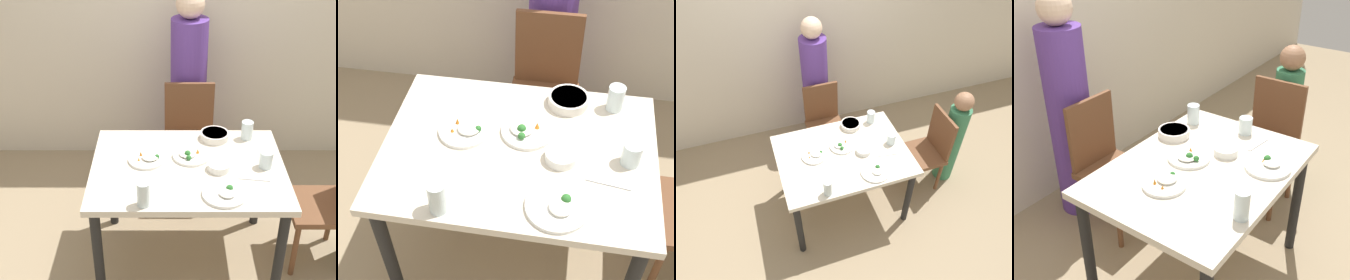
% 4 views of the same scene
% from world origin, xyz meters
% --- Properties ---
extents(ground_plane, '(10.00, 10.00, 0.00)m').
position_xyz_m(ground_plane, '(0.00, 0.00, 0.00)').
color(ground_plane, '#998466').
extents(dining_table, '(1.17, 0.86, 0.76)m').
position_xyz_m(dining_table, '(0.00, 0.00, 0.66)').
color(dining_table, beige).
rests_on(dining_table, ground_plane).
extents(chair_adult_spot, '(0.40, 0.40, 0.91)m').
position_xyz_m(chair_adult_spot, '(0.04, 0.77, 0.49)').
color(chair_adult_spot, brown).
rests_on(chair_adult_spot, ground_plane).
extents(person_adult, '(0.29, 0.29, 1.56)m').
position_xyz_m(person_adult, '(0.04, 1.08, 0.74)').
color(person_adult, '#5B3893').
rests_on(person_adult, ground_plane).
extents(bowl_curry, '(0.19, 0.19, 0.05)m').
position_xyz_m(bowl_curry, '(0.19, 0.32, 0.79)').
color(bowl_curry, silver).
rests_on(bowl_curry, dining_table).
extents(plate_rice_adult, '(0.22, 0.22, 0.05)m').
position_xyz_m(plate_rice_adult, '(-0.25, 0.06, 0.78)').
color(plate_rice_adult, white).
rests_on(plate_rice_adult, dining_table).
extents(plate_rice_child, '(0.23, 0.23, 0.06)m').
position_xyz_m(plate_rice_child, '(0.02, 0.10, 0.78)').
color(plate_rice_child, white).
rests_on(plate_rice_child, dining_table).
extents(plate_noodles, '(0.25, 0.25, 0.06)m').
position_xyz_m(plate_noodles, '(0.19, -0.29, 0.78)').
color(plate_noodles, white).
rests_on(plate_noodles, dining_table).
extents(bowl_rice_small, '(0.13, 0.13, 0.04)m').
position_xyz_m(bowl_rice_small, '(0.18, -0.04, 0.79)').
color(bowl_rice_small, white).
rests_on(bowl_rice_small, dining_table).
extents(glass_water_tall, '(0.07, 0.07, 0.14)m').
position_xyz_m(glass_water_tall, '(-0.25, -0.37, 0.83)').
color(glass_water_tall, silver).
rests_on(glass_water_tall, dining_table).
extents(glass_water_short, '(0.08, 0.08, 0.12)m').
position_xyz_m(glass_water_short, '(0.40, 0.32, 0.82)').
color(glass_water_short, silver).
rests_on(glass_water_short, dining_table).
extents(glass_water_center, '(0.08, 0.08, 0.11)m').
position_xyz_m(glass_water_center, '(0.46, -0.01, 0.82)').
color(glass_water_center, silver).
rests_on(glass_water_center, dining_table).
extents(fork_steel, '(0.18, 0.05, 0.01)m').
position_xyz_m(fork_steel, '(0.38, -0.14, 0.77)').
color(fork_steel, silver).
rests_on(fork_steel, dining_table).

